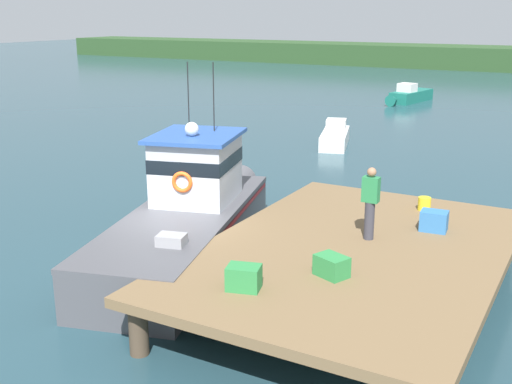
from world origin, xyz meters
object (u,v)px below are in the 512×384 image
(crate_stack_near_edge, at_px, (332,266))
(moored_boat_near_channel, at_px, (335,136))
(bait_bucket, at_px, (424,204))
(main_fishing_boat, at_px, (190,214))
(deckhand_by_the_boat, at_px, (370,202))
(crate_stack_mid_dock, at_px, (434,221))
(crate_single_far, at_px, (244,278))
(moored_boat_outer_mooring, at_px, (409,96))

(crate_stack_near_edge, bearing_deg, moored_boat_near_channel, 111.77)
(crate_stack_near_edge, relative_size, bait_bucket, 1.76)
(main_fishing_boat, relative_size, bait_bucket, 29.20)
(crate_stack_near_edge, distance_m, deckhand_by_the_boat, 2.39)
(crate_stack_mid_dock, height_order, moored_boat_near_channel, crate_stack_mid_dock)
(crate_single_far, xyz_separation_m, crate_stack_near_edge, (1.17, 1.32, -0.02))
(crate_single_far, bearing_deg, crate_stack_near_edge, 48.53)
(crate_stack_near_edge, height_order, bait_bucket, crate_stack_near_edge)
(crate_stack_near_edge, bearing_deg, bait_bucket, 84.66)
(bait_bucket, xyz_separation_m, moored_boat_near_channel, (-7.32, 12.15, -0.98))
(main_fishing_boat, bearing_deg, crate_stack_mid_dock, 11.59)
(crate_stack_mid_dock, distance_m, moored_boat_near_channel, 15.77)
(crate_stack_mid_dock, relative_size, deckhand_by_the_boat, 0.37)
(crate_single_far, bearing_deg, moored_boat_outer_mooring, 100.98)
(crate_stack_mid_dock, bearing_deg, main_fishing_boat, -168.41)
(main_fishing_boat, relative_size, crate_stack_mid_dock, 16.55)
(crate_single_far, xyz_separation_m, deckhand_by_the_boat, (1.10, 3.62, 0.64))
(moored_boat_outer_mooring, bearing_deg, crate_stack_near_edge, -76.67)
(bait_bucket, relative_size, deckhand_by_the_boat, 0.21)
(bait_bucket, bearing_deg, main_fishing_boat, -153.51)
(crate_stack_near_edge, xyz_separation_m, bait_bucket, (0.47, 5.00, -0.03))
(crate_stack_near_edge, relative_size, deckhand_by_the_boat, 0.37)
(crate_stack_mid_dock, relative_size, crate_stack_near_edge, 1.00)
(moored_boat_outer_mooring, bearing_deg, crate_stack_mid_dock, -73.23)
(crate_stack_near_edge, bearing_deg, crate_single_far, -131.47)
(crate_single_far, bearing_deg, deckhand_by_the_boat, 73.08)
(bait_bucket, bearing_deg, deckhand_by_the_boat, -101.15)
(crate_stack_near_edge, height_order, moored_boat_outer_mooring, crate_stack_near_edge)
(crate_single_far, height_order, moored_boat_outer_mooring, crate_single_far)
(crate_stack_mid_dock, distance_m, deckhand_by_the_boat, 1.79)
(deckhand_by_the_boat, distance_m, moored_boat_near_channel, 16.41)
(deckhand_by_the_boat, relative_size, moored_boat_near_channel, 0.36)
(main_fishing_boat, xyz_separation_m, crate_stack_mid_dock, (5.96, 1.22, 0.43))
(bait_bucket, bearing_deg, moored_boat_outer_mooring, 106.47)
(moored_boat_near_channel, bearing_deg, main_fishing_boat, -82.49)
(crate_single_far, relative_size, moored_boat_outer_mooring, 0.11)
(crate_stack_mid_dock, relative_size, moored_boat_near_channel, 0.13)
(deckhand_by_the_boat, bearing_deg, main_fishing_boat, 179.67)
(bait_bucket, xyz_separation_m, moored_boat_outer_mooring, (-8.32, 28.12, -0.91))
(crate_stack_near_edge, bearing_deg, crate_stack_mid_dock, 73.37)
(crate_stack_mid_dock, distance_m, bait_bucket, 1.57)
(main_fishing_boat, xyz_separation_m, deckhand_by_the_boat, (4.83, -0.03, 1.05))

